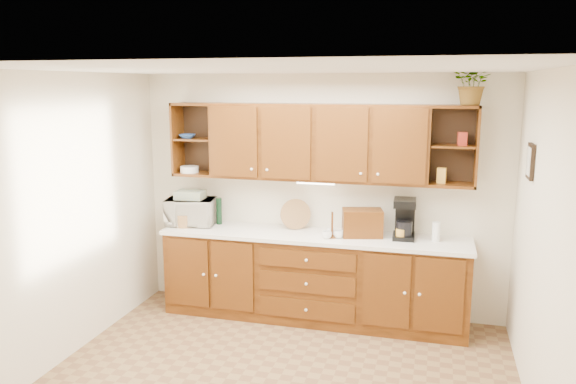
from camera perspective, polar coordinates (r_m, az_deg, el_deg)
The scene contains 25 objects.
ceiling at distance 4.32m, azimuth -1.44°, elevation 12.39°, with size 4.00×4.00×0.00m, color white.
back_wall at distance 6.13m, azimuth 3.24°, elevation -0.30°, with size 4.00×4.00×0.00m, color beige.
left_wall at distance 5.37m, azimuth -22.31°, elevation -2.70°, with size 3.50×3.50×0.00m, color beige.
right_wall at distance 4.38m, azimuth 24.81°, elevation -5.88°, with size 3.50×3.50×0.00m, color beige.
base_cabinets at distance 6.07m, azimuth 2.57°, elevation -8.73°, with size 3.20×0.60×0.90m, color #331705.
countertop at distance 5.92m, azimuth 2.58°, elevation -4.47°, with size 3.24×0.64×0.04m, color white.
upper_cabinets at distance 5.88m, azimuth 3.07°, elevation 5.08°, with size 3.20×0.33×0.80m.
undercabinet_light at distance 5.89m, azimuth 2.83°, elevation 0.94°, with size 0.40×0.05×0.03m, color white.
framed_picture at distance 5.14m, azimuth 23.43°, elevation 2.87°, with size 0.03×0.24×0.30m, color black.
wicker_basket at distance 6.33m, azimuth -10.43°, elevation -2.79°, with size 0.24×0.24×0.14m, color #A87946.
microwave at distance 6.36m, azimuth -9.86°, elevation -1.99°, with size 0.53×0.36×0.29m, color beige.
towel_stack at distance 6.32m, azimuth -9.91°, elevation -0.28°, with size 0.31×0.23×0.09m, color tan.
wine_bottle at distance 6.34m, azimuth -7.02°, elevation -1.93°, with size 0.06×0.06×0.30m, color black.
woven_tray at distance 6.12m, azimuth 0.76°, elevation -3.67°, with size 0.33×0.33×0.02m, color #A87946.
bread_box at distance 5.84m, azimuth 7.55°, elevation -3.13°, with size 0.40×0.25×0.28m, color #331705.
mug_tree at distance 5.79m, azimuth 4.49°, elevation -4.23°, with size 0.22×0.23×0.27m.
canister_red at distance 5.91m, azimuth 7.74°, elevation -3.62°, with size 0.11×0.11×0.15m, color #A02617.
canister_white at distance 5.81m, azimuth 14.81°, elevation -3.92°, with size 0.08×0.08×0.20m, color white.
canister_yellow at distance 5.78m, azimuth 11.37°, elevation -4.26°, with size 0.10×0.10×0.12m, color gold.
coffee_maker at distance 5.84m, azimuth 11.75°, elevation -2.71°, with size 0.23×0.29×0.41m.
bowl_stack at distance 6.33m, azimuth -10.20°, elevation 5.60°, with size 0.18×0.18×0.04m, color #2A529C.
plate_stack at distance 6.35m, azimuth -9.98°, elevation 2.28°, with size 0.20×0.20×0.07m, color white.
pantry_box_yellow at distance 5.77m, azimuth 15.34°, elevation 1.63°, with size 0.09×0.07×0.15m, color gold.
pantry_box_red at distance 5.74m, azimuth 17.28°, elevation 5.18°, with size 0.09×0.08×0.13m, color #A02617.
potted_plant at distance 5.68m, azimuth 18.31°, elevation 10.49°, with size 0.38×0.33×0.42m, color #999999.
Camera 1 is at (1.22, -4.14, 2.49)m, focal length 35.00 mm.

